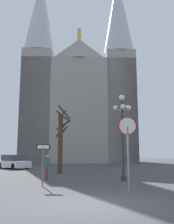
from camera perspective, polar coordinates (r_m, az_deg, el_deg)
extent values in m
plane|color=#424244|center=(9.01, 2.12, -20.59)|extent=(120.00, 120.00, 0.00)
cube|color=gray|center=(44.31, -1.94, -0.59)|extent=(19.33, 14.10, 16.86)
pyramid|color=gray|center=(41.92, -1.83, 14.45)|extent=(6.59, 2.45, 3.50)
cylinder|color=gold|center=(43.05, -1.81, 17.68)|extent=(0.70, 0.70, 1.80)
cube|color=gray|center=(41.00, -11.55, 1.32)|extent=(5.08, 5.08, 18.30)
cone|color=#B7BAC1|center=(46.95, -10.84, 21.73)|extent=(5.24, 5.24, 15.00)
cube|color=gray|center=(41.04, 7.71, 1.20)|extent=(5.08, 5.08, 18.30)
cone|color=#B7BAC1|center=(46.98, 7.24, 21.60)|extent=(5.24, 5.24, 15.00)
cylinder|color=slate|center=(10.24, 9.61, -11.22)|extent=(0.08, 0.08, 2.79)
cylinder|color=red|center=(10.28, 9.39, -3.20)|extent=(0.77, 0.08, 0.77)
cylinder|color=white|center=(10.26, 9.41, -3.19)|extent=(0.68, 0.04, 0.68)
cylinder|color=slate|center=(13.46, -10.26, -12.32)|extent=(0.07, 0.07, 2.03)
cube|color=black|center=(13.44, -10.13, -8.00)|extent=(0.73, 0.06, 0.27)
cube|color=white|center=(13.42, -10.15, -8.00)|extent=(0.62, 0.03, 0.19)
cylinder|color=#2D3833|center=(15.72, 8.33, -6.36)|extent=(0.16, 0.16, 5.07)
cylinder|color=#2D3833|center=(15.78, 8.54, -15.04)|extent=(0.36, 0.36, 0.30)
sphere|color=white|center=(16.08, 8.11, 3.34)|extent=(0.36, 0.36, 0.36)
sphere|color=white|center=(16.00, 9.64, 0.97)|extent=(0.32, 0.32, 0.32)
cylinder|color=#2D3833|center=(15.97, 8.90, 0.97)|extent=(0.05, 0.41, 0.05)
sphere|color=white|center=(16.35, 8.01, 0.71)|extent=(0.32, 0.32, 0.32)
cylinder|color=#2D3833|center=(16.15, 8.08, 0.84)|extent=(0.41, 0.05, 0.05)
sphere|color=white|center=(15.91, 6.68, 0.96)|extent=(0.32, 0.32, 0.32)
cylinder|color=#2D3833|center=(15.93, 7.42, 0.97)|extent=(0.05, 0.41, 0.05)
sphere|color=white|center=(15.54, 8.33, 1.24)|extent=(0.32, 0.32, 0.32)
cylinder|color=#2D3833|center=(15.74, 8.24, 1.10)|extent=(0.41, 0.05, 0.05)
cylinder|color=#473323|center=(20.80, -6.25, -7.21)|extent=(0.39, 0.39, 4.98)
cylinder|color=#473323|center=(20.55, -5.28, -0.09)|extent=(1.05, 0.91, 1.13)
cylinder|color=#473323|center=(21.15, -5.43, -4.33)|extent=(0.79, 0.65, 0.75)
cylinder|color=#473323|center=(21.26, -5.65, -0.50)|extent=(0.65, 0.47, 0.71)
cylinder|color=#473323|center=(20.41, -5.51, -1.02)|extent=(1.23, 0.77, 0.93)
cylinder|color=#473323|center=(21.24, -6.17, -4.29)|extent=(0.88, 0.23, 1.21)
cylinder|color=#473323|center=(21.42, -5.71, -3.17)|extent=(1.16, 0.35, 0.80)
cube|color=silver|center=(27.86, -16.69, -11.50)|extent=(4.25, 4.09, 0.68)
cube|color=#333D47|center=(28.02, -16.84, -10.13)|extent=(2.79, 2.74, 0.64)
cylinder|color=black|center=(27.07, -13.72, -12.06)|extent=(0.62, 0.59, 0.64)
cylinder|color=black|center=(26.25, -16.72, -12.03)|extent=(0.62, 0.59, 0.64)
cylinder|color=black|center=(29.48, -16.70, -11.68)|extent=(0.62, 0.59, 0.64)
cylinder|color=black|center=(28.73, -19.52, -11.62)|extent=(0.62, 0.59, 0.64)
cylinder|color=maroon|center=(16.23, -9.32, -13.99)|extent=(0.12, 0.12, 0.79)
cylinder|color=maroon|center=(16.07, -9.32, -14.03)|extent=(0.12, 0.12, 0.79)
cylinder|color=#33663F|center=(16.10, -9.25, -11.55)|extent=(0.32, 0.32, 0.60)
sphere|color=tan|center=(16.09, -9.22, -10.11)|extent=(0.21, 0.21, 0.21)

